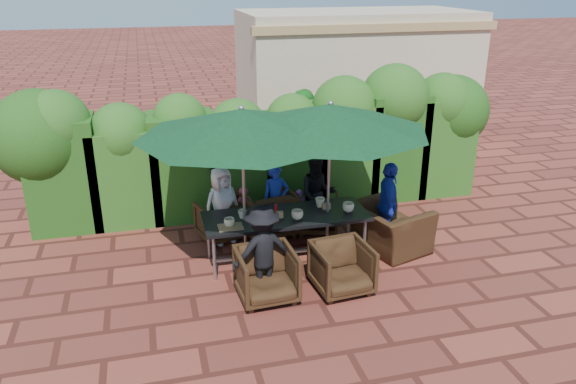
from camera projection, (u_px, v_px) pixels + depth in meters
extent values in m
plane|color=brown|center=(299.00, 263.00, 8.58)|extent=(80.00, 80.00, 0.00)
cube|color=black|center=(286.00, 216.00, 8.43)|extent=(2.48, 0.90, 0.05)
cube|color=gray|center=(286.00, 252.00, 8.66)|extent=(2.28, 0.05, 0.05)
cylinder|color=gray|center=(214.00, 258.00, 7.99)|extent=(0.05, 0.05, 0.70)
cylinder|color=gray|center=(209.00, 237.00, 8.62)|extent=(0.05, 0.05, 0.70)
cylinder|color=gray|center=(364.00, 240.00, 8.52)|extent=(0.05, 0.05, 0.70)
cylinder|color=gray|center=(348.00, 222.00, 9.15)|extent=(0.05, 0.05, 0.70)
cylinder|color=gray|center=(246.00, 264.00, 8.53)|extent=(0.44, 0.44, 0.03)
cylinder|color=gray|center=(244.00, 191.00, 8.09)|extent=(0.04, 0.04, 2.40)
cone|color=black|center=(242.00, 122.00, 7.72)|extent=(2.99, 2.99, 0.38)
sphere|color=gray|center=(241.00, 108.00, 7.64)|extent=(0.08, 0.08, 0.08)
cylinder|color=gray|center=(326.00, 255.00, 8.80)|extent=(0.44, 0.44, 0.03)
cylinder|color=gray|center=(328.00, 184.00, 8.36)|extent=(0.04, 0.04, 2.40)
cone|color=black|center=(330.00, 117.00, 7.99)|extent=(2.91, 2.91, 0.38)
sphere|color=gray|center=(331.00, 103.00, 7.91)|extent=(0.08, 0.08, 0.08)
imported|color=black|center=(220.00, 219.00, 9.25)|extent=(0.83, 0.80, 0.70)
imported|color=black|center=(267.00, 211.00, 9.38)|extent=(0.96, 0.92, 0.85)
imported|color=black|center=(318.00, 212.00, 9.51)|extent=(0.85, 0.82, 0.70)
imported|color=black|center=(267.00, 273.00, 7.52)|extent=(0.81, 0.76, 0.79)
imported|color=black|center=(342.00, 266.00, 7.72)|extent=(0.81, 0.76, 0.77)
imported|color=black|center=(390.00, 221.00, 8.85)|extent=(1.03, 1.28, 0.98)
imported|color=silver|center=(222.00, 205.00, 9.05)|extent=(0.72, 0.57, 1.28)
imported|color=#1F32AC|center=(276.00, 200.00, 9.31)|extent=(0.47, 0.39, 1.23)
imported|color=black|center=(317.00, 194.00, 9.46)|extent=(0.68, 0.47, 1.31)
imported|color=black|center=(263.00, 251.00, 7.55)|extent=(0.89, 0.51, 1.31)
imported|color=#1F32AC|center=(388.00, 205.00, 8.89)|extent=(0.63, 0.91, 1.41)
imported|color=#DA4D74|center=(245.00, 211.00, 9.38)|extent=(0.33, 0.28, 0.83)
imported|color=#944BA4|center=(300.00, 210.00, 9.53)|extent=(0.28, 0.24, 0.74)
imported|color=green|center=(303.00, 129.00, 12.44)|extent=(1.77, 1.31, 1.80)
imported|color=#DA4D74|center=(349.00, 124.00, 12.66)|extent=(0.91, 0.56, 1.89)
imported|color=#939299|center=(383.00, 123.00, 12.95)|extent=(1.24, 1.00, 1.76)
imported|color=beige|center=(229.00, 222.00, 8.03)|extent=(0.16, 0.16, 0.12)
imported|color=beige|center=(243.00, 214.00, 8.29)|extent=(0.13, 0.13, 0.13)
imported|color=beige|center=(297.00, 215.00, 8.25)|extent=(0.18, 0.18, 0.14)
imported|color=beige|center=(320.00, 202.00, 8.68)|extent=(0.15, 0.15, 0.15)
imported|color=beige|center=(348.00, 207.00, 8.51)|extent=(0.18, 0.18, 0.14)
cylinder|color=#B20C0A|center=(276.00, 210.00, 8.36)|extent=(0.04, 0.04, 0.17)
cylinder|color=#4C230C|center=(276.00, 209.00, 8.41)|extent=(0.04, 0.04, 0.17)
cube|color=#936E47|center=(231.00, 227.00, 8.00)|extent=(0.35, 0.25, 0.02)
cube|color=tan|center=(279.00, 215.00, 8.31)|extent=(0.12, 0.06, 0.10)
cube|color=tan|center=(326.00, 206.00, 8.60)|extent=(0.12, 0.06, 0.10)
cube|color=#1D3D10|center=(64.00, 174.00, 9.49)|extent=(1.15, 0.95, 1.93)
sphere|color=#1D3D10|center=(56.00, 124.00, 9.17)|extent=(1.14, 1.14, 1.14)
cube|color=#1D3D10|center=(126.00, 175.00, 9.76)|extent=(1.15, 0.95, 1.69)
sphere|color=#1D3D10|center=(121.00, 134.00, 9.49)|extent=(1.07, 1.07, 1.07)
cube|color=#1D3D10|center=(183.00, 166.00, 9.96)|extent=(1.15, 0.95, 1.87)
sphere|color=#1D3D10|center=(180.00, 120.00, 9.66)|extent=(0.93, 0.93, 0.93)
cube|color=#1D3D10|center=(239.00, 167.00, 10.23)|extent=(1.15, 0.95, 1.66)
sphere|color=#1D3D10|center=(238.00, 128.00, 9.97)|extent=(1.06, 1.06, 1.06)
cube|color=#1D3D10|center=(292.00, 160.00, 10.45)|extent=(1.15, 0.95, 1.74)
sphere|color=#1D3D10|center=(292.00, 120.00, 10.16)|extent=(0.96, 0.96, 0.96)
cube|color=#1D3D10|center=(343.00, 153.00, 10.65)|extent=(1.15, 0.95, 1.89)
sphere|color=#1D3D10|center=(344.00, 109.00, 10.34)|extent=(1.22, 1.22, 1.22)
cube|color=#1D3D10|center=(392.00, 145.00, 10.86)|extent=(1.15, 0.95, 2.04)
sphere|color=#1D3D10|center=(395.00, 98.00, 10.52)|extent=(1.29, 1.29, 1.29)
cube|color=#1D3D10|center=(438.00, 145.00, 11.11)|extent=(1.15, 0.95, 1.91)
sphere|color=#1D3D10|center=(442.00, 102.00, 10.80)|extent=(1.12, 1.12, 1.12)
sphere|color=#1D3D10|center=(39.00, 137.00, 9.28)|extent=(1.60, 1.60, 1.60)
sphere|color=#1D3D10|center=(453.00, 111.00, 11.03)|extent=(1.40, 1.40, 1.40)
cube|color=beige|center=(355.00, 73.00, 15.11)|extent=(6.00, 3.00, 3.20)
cube|color=tan|center=(379.00, 28.00, 13.32)|extent=(6.20, 0.25, 0.20)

